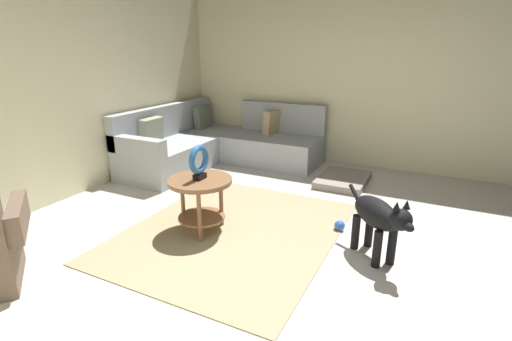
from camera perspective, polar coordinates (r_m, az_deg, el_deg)
ground_plane at (r=3.37m, az=5.89°, el=-13.39°), size 6.00×6.00×0.10m
wall_back at (r=4.77m, az=-29.46°, el=11.63°), size 6.00×0.12×2.70m
wall_right at (r=5.73m, az=17.21°, el=13.87°), size 0.12×6.00×2.70m
area_rug at (r=3.72m, az=-3.49°, el=-9.10°), size 2.30×1.90×0.01m
sectional_couch at (r=5.74m, az=-5.80°, el=3.85°), size 2.20×2.25×0.88m
side_table at (r=3.58m, az=-8.42°, el=-3.11°), size 0.60×0.60×0.54m
torus_sculpture at (r=3.49m, az=-8.64°, el=1.40°), size 0.28×0.08×0.33m
dog_bed_mat at (r=5.08m, az=13.07°, el=-1.39°), size 0.80×0.60×0.09m
dog at (r=3.27m, az=18.11°, el=-6.81°), size 0.64×0.64×0.63m
dog_toy_ball at (r=3.80m, az=12.56°, el=-8.15°), size 0.10×0.10×0.10m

